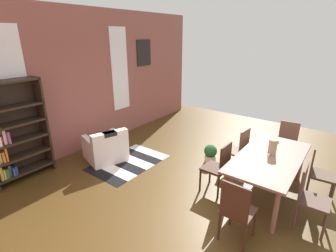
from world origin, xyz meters
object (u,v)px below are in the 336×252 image
Objects in this scene: dining_table at (269,160)px; dining_chair_far_left at (219,166)px; vase_on_table at (273,147)px; dining_chair_near_right at (319,171)px; dining_chair_far_right at (238,149)px; bookshelf_tall at (11,134)px; dining_chair_head_right at (287,143)px; dining_chair_near_left at (309,196)px; potted_plant_by_shelf at (210,153)px; armchair_white at (106,148)px; dining_chair_head_left at (237,210)px.

dining_chair_far_left reaches higher than dining_table.
vase_on_table reaches higher than dining_chair_near_right.
bookshelf_tall reaches higher than dining_chair_far_right.
bookshelf_tall reaches higher than dining_chair_near_right.
dining_chair_head_right and dining_chair_far_left have the same top height.
dining_chair_far_right is 1.66m from dining_chair_near_left.
vase_on_table is 0.28× the size of dining_chair_far_right.
dining_chair_far_right reaches higher than dining_table.
dining_chair_head_right and dining_chair_far_right have the same top height.
dining_chair_near_right reaches higher than potted_plant_by_shelf.
dining_chair_far_right is 0.70m from potted_plant_by_shelf.
vase_on_table is 0.28× the size of dining_chair_head_right.
dining_chair_head_right is 1.62m from potted_plant_by_shelf.
armchair_white is at bearing -24.00° from bookshelf_tall.
armchair_white is at bearing 107.41° from dining_chair_near_right.
potted_plant_by_shelf is (2.86, -2.64, -0.75)m from bookshelf_tall.
dining_chair_head_right reaches higher than armchair_white.
dining_chair_head_right is 1.00× the size of dining_chair_far_right.
vase_on_table is 0.28× the size of dining_chair_head_left.
dining_chair_near_left is (-0.87, 0.00, 0.00)m from dining_chair_near_right.
bookshelf_tall is at bearing 121.95° from vase_on_table.
vase_on_table is 0.96m from dining_chair_near_left.
dining_chair_near_right is 1.16m from dining_chair_head_right.
vase_on_table is 0.28× the size of dining_chair_near_left.
potted_plant_by_shelf is at bearing 86.00° from dining_chair_far_right.
dining_table is at bearing 180.00° from vase_on_table.
bookshelf_tall reaches higher than dining_chair_head_right.
dining_chair_near_right is 0.95× the size of armchair_white.
potted_plant_by_shelf is at bearing -42.72° from bookshelf_tall.
vase_on_table reaches higher than dining_table.
dining_chair_near_left is at bearing -84.60° from armchair_white.
vase_on_table is at bearing -179.69° from dining_chair_head_right.
dining_chair_near_right is 0.49× the size of bookshelf_tall.
bookshelf_tall is at bearing 112.55° from dining_chair_near_left.
dining_chair_near_right is at bearing -58.49° from dining_table.
dining_chair_head_right is (1.25, 0.01, -0.37)m from vase_on_table.
dining_table is 4.64m from bookshelf_tall.
dining_table is 7.25× the size of vase_on_table.
bookshelf_tall is (-2.48, 3.97, 0.08)m from vase_on_table.
dining_chair_head_right is 2.69m from dining_chair_head_left.
dining_chair_far_left is at bearing 37.85° from dining_chair_head_left.
dining_table is at bearing -76.02° from armchair_white.
vase_on_table is 0.87m from dining_chair_near_right.
bookshelf_tall is 4.67× the size of potted_plant_by_shelf.
potted_plant_by_shelf is (-0.87, 1.33, -0.30)m from dining_chair_head_right.
potted_plant_by_shelf is at bearing 74.13° from vase_on_table.
bookshelf_tall reaches higher than dining_chair_head_left.
dining_chair_far_left is at bearing -59.27° from bookshelf_tall.
dining_table is 2.05× the size of dining_chair_head_right.
dining_chair_far_right is (0.34, 0.71, -0.37)m from vase_on_table.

